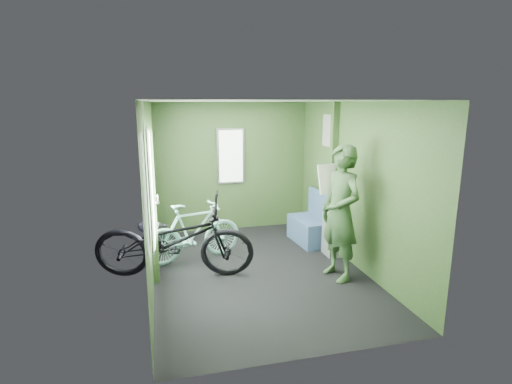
{
  "coord_description": "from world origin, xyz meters",
  "views": [
    {
      "loc": [
        -1.27,
        -5.01,
        2.27
      ],
      "look_at": [
        0.0,
        0.1,
        1.1
      ],
      "focal_mm": 28.0,
      "sensor_mm": 36.0,
      "label": 1
    }
  ],
  "objects_px": {
    "bicycle_black": "(176,278)",
    "waste_box": "(333,230)",
    "bicycle_mint": "(195,261)",
    "bench_seat": "(311,227)",
    "passenger": "(340,213)"
  },
  "relations": [
    {
      "from": "bicycle_black",
      "to": "bench_seat",
      "type": "height_order",
      "value": "bench_seat"
    },
    {
      "from": "bicycle_black",
      "to": "waste_box",
      "type": "distance_m",
      "value": 2.43
    },
    {
      "from": "waste_box",
      "to": "bench_seat",
      "type": "relative_size",
      "value": 0.9
    },
    {
      "from": "bicycle_black",
      "to": "passenger",
      "type": "bearing_deg",
      "value": -90.84
    },
    {
      "from": "bicycle_black",
      "to": "waste_box",
      "type": "height_order",
      "value": "waste_box"
    },
    {
      "from": "waste_box",
      "to": "passenger",
      "type": "bearing_deg",
      "value": -109.49
    },
    {
      "from": "bicycle_black",
      "to": "bicycle_mint",
      "type": "height_order",
      "value": "bicycle_black"
    },
    {
      "from": "bench_seat",
      "to": "waste_box",
      "type": "bearing_deg",
      "value": -84.61
    },
    {
      "from": "bicycle_black",
      "to": "bench_seat",
      "type": "bearing_deg",
      "value": -56.19
    },
    {
      "from": "bicycle_mint",
      "to": "bicycle_black",
      "type": "bearing_deg",
      "value": 136.16
    },
    {
      "from": "waste_box",
      "to": "bench_seat",
      "type": "xyz_separation_m",
      "value": [
        -0.12,
        0.61,
        -0.14
      ]
    },
    {
      "from": "passenger",
      "to": "bench_seat",
      "type": "distance_m",
      "value": 1.53
    },
    {
      "from": "bicycle_mint",
      "to": "waste_box",
      "type": "height_order",
      "value": "waste_box"
    },
    {
      "from": "bicycle_black",
      "to": "passenger",
      "type": "height_order",
      "value": "passenger"
    },
    {
      "from": "waste_box",
      "to": "bench_seat",
      "type": "height_order",
      "value": "bench_seat"
    }
  ]
}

